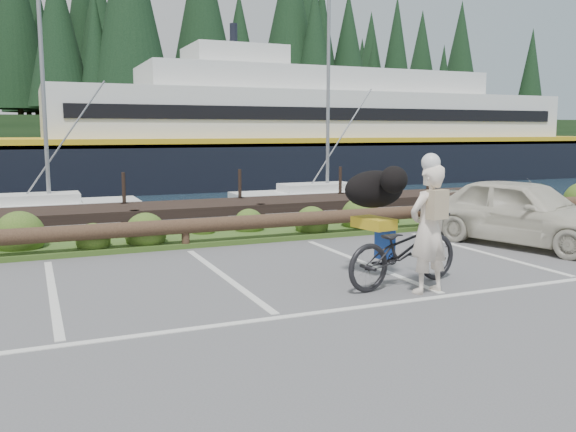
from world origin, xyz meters
The scene contains 8 objects.
ground centered at (0.00, 0.00, 0.00)m, with size 72.00×72.00×0.00m, color #545356.
harbor_backdrop centered at (0.39, 78.47, 0.00)m, with size 170.00×160.00×30.00m.
vegetation_strip centered at (0.00, 5.30, 0.05)m, with size 34.00×1.60×0.10m, color #3D5B21.
log_rail centered at (0.00, 4.60, 0.00)m, with size 32.00×0.30×0.60m, color #443021, non-canonical shape.
bicycle centered at (2.35, 0.38, 0.56)m, with size 0.75×2.14×1.12m, color black.
cyclist centered at (2.44, -0.11, 0.94)m, with size 0.68×0.45×1.88m, color white.
dog centered at (2.22, 1.06, 1.42)m, with size 1.03×0.51×0.60m, color black.
parked_car centered at (6.46, 2.23, 0.70)m, with size 1.64×4.08×1.39m, color beige.
Camera 1 is at (-2.81, -7.28, 2.34)m, focal length 38.00 mm.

